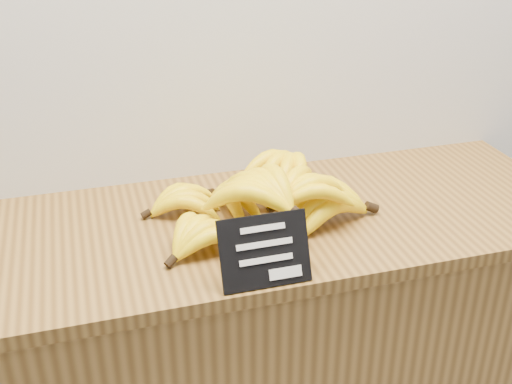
% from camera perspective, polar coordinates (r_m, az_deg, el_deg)
% --- Properties ---
extents(counter, '(1.47, 0.50, 0.90)m').
position_cam_1_polar(counter, '(1.69, -0.50, -16.71)').
color(counter, olive).
rests_on(counter, ground).
extents(counter_top, '(1.50, 0.54, 0.03)m').
position_cam_1_polar(counter_top, '(1.41, -0.57, -2.92)').
color(counter_top, brown).
rests_on(counter_top, counter).
extents(chalkboard_sign, '(0.17, 0.06, 0.13)m').
position_cam_1_polar(chalkboard_sign, '(1.17, 0.79, -5.29)').
color(chalkboard_sign, black).
rests_on(chalkboard_sign, counter_top).
extents(banana_pile, '(0.50, 0.35, 0.13)m').
position_cam_1_polar(banana_pile, '(1.37, 0.65, -0.53)').
color(banana_pile, yellow).
rests_on(banana_pile, counter_top).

